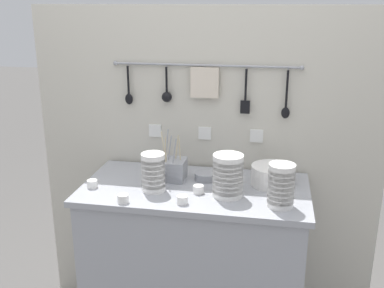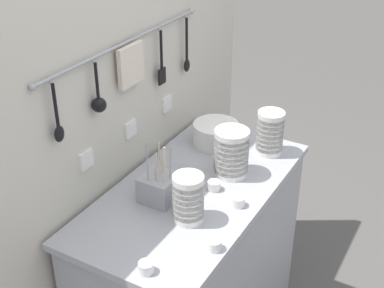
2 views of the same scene
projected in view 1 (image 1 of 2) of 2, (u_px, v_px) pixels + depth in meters
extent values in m
cube|color=#9EA0A8|center=(195.00, 189.00, 2.26)|extent=(1.13, 0.58, 0.03)
cube|color=#9EA0A8|center=(195.00, 271.00, 2.40)|extent=(1.09, 0.56, 0.91)
cube|color=beige|center=(205.00, 170.00, 2.57)|extent=(1.93, 0.04, 1.82)
cylinder|color=#93969E|center=(205.00, 65.00, 2.35)|extent=(0.99, 0.01, 0.01)
sphere|color=#93969E|center=(115.00, 63.00, 2.44)|extent=(0.02, 0.02, 0.02)
sphere|color=#93969E|center=(302.00, 68.00, 2.27)|extent=(0.02, 0.02, 0.02)
cylinder|color=black|center=(128.00, 80.00, 2.44)|extent=(0.01, 0.01, 0.16)
ellipsoid|color=black|center=(129.00, 99.00, 2.48)|extent=(0.04, 0.02, 0.06)
cylinder|color=#93969E|center=(128.00, 65.00, 2.43)|extent=(0.01, 0.01, 0.02)
cylinder|color=black|center=(166.00, 80.00, 2.40)|extent=(0.01, 0.01, 0.14)
sphere|color=black|center=(167.00, 97.00, 2.43)|extent=(0.06, 0.06, 0.06)
cylinder|color=#93969E|center=(167.00, 65.00, 2.39)|extent=(0.01, 0.01, 0.02)
cube|color=beige|center=(204.00, 83.00, 2.37)|extent=(0.15, 0.02, 0.16)
cylinder|color=#93969E|center=(204.00, 66.00, 2.36)|extent=(0.01, 0.01, 0.02)
cylinder|color=black|center=(246.00, 85.00, 2.33)|extent=(0.01, 0.01, 0.17)
cube|color=black|center=(245.00, 107.00, 2.37)|extent=(0.05, 0.01, 0.07)
cylinder|color=#93969E|center=(247.00, 68.00, 2.32)|extent=(0.01, 0.01, 0.02)
cylinder|color=black|center=(287.00, 89.00, 2.30)|extent=(0.01, 0.01, 0.20)
ellipsoid|color=black|center=(285.00, 113.00, 2.34)|extent=(0.04, 0.02, 0.06)
cylinder|color=#93969E|center=(288.00, 69.00, 2.28)|extent=(0.01, 0.01, 0.02)
cube|color=white|center=(155.00, 131.00, 2.53)|extent=(0.07, 0.01, 0.07)
cube|color=white|center=(205.00, 133.00, 2.48)|extent=(0.07, 0.01, 0.07)
cube|color=white|center=(256.00, 136.00, 2.43)|extent=(0.07, 0.01, 0.07)
cylinder|color=white|center=(154.00, 186.00, 2.20)|extent=(0.12, 0.12, 0.04)
cylinder|color=white|center=(154.00, 182.00, 2.19)|extent=(0.12, 0.12, 0.04)
cylinder|color=white|center=(153.00, 177.00, 2.18)|extent=(0.12, 0.12, 0.04)
cylinder|color=white|center=(153.00, 172.00, 2.18)|extent=(0.12, 0.12, 0.04)
cylinder|color=white|center=(153.00, 168.00, 2.17)|extent=(0.12, 0.12, 0.04)
cylinder|color=white|center=(153.00, 163.00, 2.16)|extent=(0.12, 0.12, 0.04)
cylinder|color=white|center=(153.00, 158.00, 2.16)|extent=(0.12, 0.12, 0.04)
cylinder|color=white|center=(227.00, 192.00, 2.14)|extent=(0.15, 0.15, 0.04)
cylinder|color=white|center=(228.00, 187.00, 2.13)|extent=(0.15, 0.15, 0.04)
cylinder|color=white|center=(228.00, 182.00, 2.13)|extent=(0.15, 0.15, 0.04)
cylinder|color=white|center=(228.00, 178.00, 2.12)|extent=(0.15, 0.15, 0.04)
cylinder|color=white|center=(228.00, 173.00, 2.11)|extent=(0.15, 0.15, 0.04)
cylinder|color=white|center=(228.00, 169.00, 2.10)|extent=(0.15, 0.15, 0.04)
cylinder|color=white|center=(228.00, 164.00, 2.10)|extent=(0.15, 0.15, 0.04)
cylinder|color=white|center=(228.00, 159.00, 2.09)|extent=(0.15, 0.15, 0.04)
cylinder|color=white|center=(280.00, 202.00, 2.03)|extent=(0.12, 0.12, 0.04)
cylinder|color=white|center=(280.00, 197.00, 2.02)|extent=(0.12, 0.12, 0.04)
cylinder|color=white|center=(281.00, 193.00, 2.02)|extent=(0.12, 0.12, 0.04)
cylinder|color=white|center=(281.00, 188.00, 2.01)|extent=(0.12, 0.12, 0.04)
cylinder|color=white|center=(281.00, 183.00, 2.00)|extent=(0.12, 0.12, 0.04)
cylinder|color=white|center=(282.00, 178.00, 1.99)|extent=(0.12, 0.12, 0.04)
cylinder|color=white|center=(282.00, 174.00, 1.99)|extent=(0.12, 0.12, 0.04)
cylinder|color=white|center=(282.00, 169.00, 1.98)|extent=(0.12, 0.12, 0.04)
cylinder|color=white|center=(272.00, 184.00, 2.27)|extent=(0.21, 0.21, 0.01)
cylinder|color=white|center=(272.00, 182.00, 2.27)|extent=(0.21, 0.21, 0.01)
cylinder|color=white|center=(272.00, 180.00, 2.27)|extent=(0.21, 0.21, 0.01)
cylinder|color=white|center=(272.00, 179.00, 2.27)|extent=(0.21, 0.21, 0.01)
cylinder|color=white|center=(272.00, 177.00, 2.26)|extent=(0.21, 0.21, 0.01)
cylinder|color=white|center=(272.00, 175.00, 2.26)|extent=(0.21, 0.21, 0.01)
cylinder|color=white|center=(272.00, 174.00, 2.26)|extent=(0.21, 0.21, 0.01)
cylinder|color=white|center=(272.00, 172.00, 2.26)|extent=(0.21, 0.21, 0.01)
cylinder|color=white|center=(273.00, 170.00, 2.25)|extent=(0.21, 0.21, 0.01)
cylinder|color=white|center=(273.00, 169.00, 2.25)|extent=(0.21, 0.21, 0.01)
cylinder|color=white|center=(273.00, 167.00, 2.25)|extent=(0.21, 0.21, 0.01)
cylinder|color=#93969E|center=(205.00, 176.00, 2.33)|extent=(0.11, 0.11, 0.04)
cube|color=#93969E|center=(173.00, 169.00, 2.33)|extent=(0.13, 0.13, 0.11)
cylinder|color=#C6B793|center=(176.00, 151.00, 2.32)|extent=(0.03, 0.02, 0.18)
cylinder|color=#C6B793|center=(164.00, 152.00, 2.26)|extent=(0.03, 0.03, 0.22)
cylinder|color=#93969E|center=(174.00, 156.00, 2.26)|extent=(0.03, 0.01, 0.18)
cylinder|color=#93969E|center=(167.00, 148.00, 2.33)|extent=(0.02, 0.02, 0.21)
cylinder|color=#93969E|center=(169.00, 152.00, 2.31)|extent=(0.03, 0.02, 0.18)
cylinder|color=#C6B793|center=(166.00, 154.00, 2.30)|extent=(0.01, 0.01, 0.18)
cylinder|color=#C6B793|center=(180.00, 154.00, 2.31)|extent=(0.02, 0.02, 0.16)
cylinder|color=white|center=(123.00, 199.00, 2.07)|extent=(0.05, 0.05, 0.04)
cylinder|color=white|center=(198.00, 189.00, 2.17)|extent=(0.05, 0.05, 0.04)
cylinder|color=white|center=(182.00, 200.00, 2.06)|extent=(0.05, 0.05, 0.04)
cylinder|color=white|center=(92.00, 184.00, 2.24)|extent=(0.05, 0.05, 0.04)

